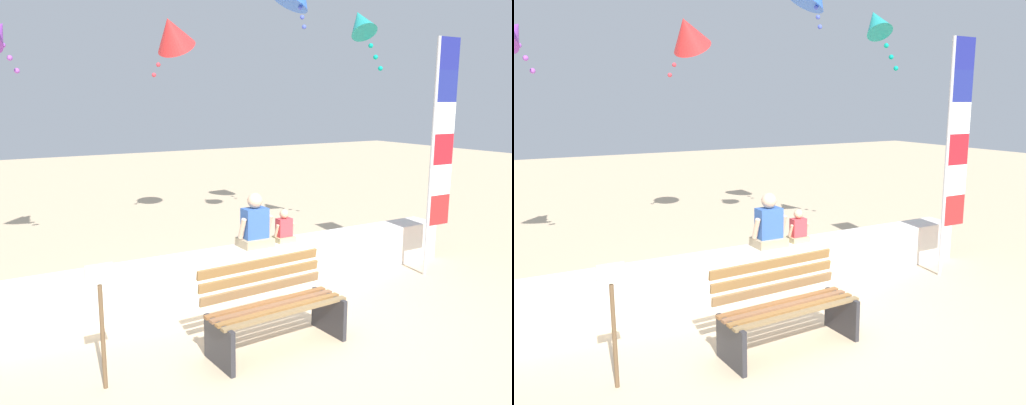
{
  "view_description": "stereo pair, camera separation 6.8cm",
  "coord_description": "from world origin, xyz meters",
  "views": [
    {
      "loc": [
        -3.23,
        -4.64,
        2.53
      ],
      "look_at": [
        0.23,
        1.24,
        1.2
      ],
      "focal_mm": 37.03,
      "sensor_mm": 36.0,
      "label": 1
    },
    {
      "loc": [
        -3.17,
        -4.68,
        2.53
      ],
      "look_at": [
        0.23,
        1.24,
        1.2
      ],
      "focal_mm": 37.03,
      "sensor_mm": 36.0,
      "label": 2
    }
  ],
  "objects": [
    {
      "name": "ground_plane",
      "position": [
        0.0,
        0.0,
        0.0
      ],
      "size": [
        40.0,
        40.0,
        0.0
      ],
      "primitive_type": "plane",
      "color": "#CDB38E"
    },
    {
      "name": "seawall_ledge",
      "position": [
        0.0,
        1.24,
        0.3
      ],
      "size": [
        6.9,
        0.48,
        0.6
      ],
      "primitive_type": "cube",
      "color": "silver",
      "rests_on": "ground"
    },
    {
      "name": "park_bench",
      "position": [
        -0.47,
        -0.31,
        0.41
      ],
      "size": [
        1.52,
        0.68,
        0.88
      ],
      "color": "olive",
      "rests_on": "ground"
    },
    {
      "name": "person_adult",
      "position": [
        0.22,
        1.26,
        0.88
      ],
      "size": [
        0.47,
        0.35,
        0.72
      ],
      "color": "tan",
      "rests_on": "seawall_ledge"
    },
    {
      "name": "person_child",
      "position": [
        0.69,
        1.26,
        0.77
      ],
      "size": [
        0.3,
        0.22,
        0.46
      ],
      "color": "tan",
      "rests_on": "seawall_ledge"
    },
    {
      "name": "flag_banner",
      "position": [
        2.81,
        0.49,
        1.93
      ],
      "size": [
        0.44,
        0.05,
        3.37
      ],
      "color": "#B7B7BC",
      "rests_on": "ground"
    },
    {
      "name": "kite_red",
      "position": [
        0.45,
        4.57,
        3.69
      ],
      "size": [
        1.15,
        1.12,
        1.19
      ],
      "color": "red"
    },
    {
      "name": "kite_teal",
      "position": [
        2.78,
        2.21,
        3.75
      ],
      "size": [
        0.7,
        0.67,
        1.06
      ],
      "color": "teal"
    },
    {
      "name": "sign_post",
      "position": [
        -2.2,
        -0.25,
        0.69
      ],
      "size": [
        0.24,
        0.04,
        1.16
      ],
      "color": "brown",
      "rests_on": "ground"
    }
  ]
}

